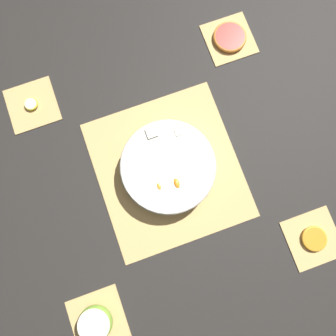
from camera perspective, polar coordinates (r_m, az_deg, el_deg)
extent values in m
plane|color=black|center=(0.91, 0.00, -0.30)|extent=(6.00, 6.00, 0.00)
cube|color=tan|center=(0.91, 0.00, -0.27)|extent=(0.41, 0.39, 0.01)
cube|color=#3D2D19|center=(0.95, -3.31, 8.79)|extent=(0.01, 0.38, 0.00)
cube|color=#3D2D19|center=(0.93, -2.38, 6.28)|extent=(0.01, 0.38, 0.00)
cube|color=#3D2D19|center=(0.92, -1.44, 3.71)|extent=(0.01, 0.38, 0.00)
cube|color=#3D2D19|center=(0.91, -0.48, 1.08)|extent=(0.01, 0.38, 0.00)
cube|color=#3D2D19|center=(0.91, 0.49, -1.60)|extent=(0.01, 0.38, 0.00)
cube|color=#3D2D19|center=(0.90, 1.47, -4.31)|extent=(0.01, 0.38, 0.00)
cube|color=#3D2D19|center=(0.90, 2.47, -7.03)|extent=(0.01, 0.38, 0.00)
cube|color=#3D2D19|center=(0.90, 3.49, -9.76)|extent=(0.01, 0.38, 0.00)
cube|color=tan|center=(1.04, -22.60, 10.11)|extent=(0.14, 0.14, 0.01)
cube|color=#3D2D19|center=(1.05, -23.13, 11.79)|extent=(0.00, 0.14, 0.00)
cube|color=#3D2D19|center=(1.03, -22.64, 10.14)|extent=(0.00, 0.14, 0.00)
cube|color=#3D2D19|center=(1.02, -22.13, 8.44)|extent=(0.00, 0.14, 0.00)
cube|color=tan|center=(0.95, -12.12, -24.39)|extent=(0.14, 0.14, 0.01)
cube|color=#3D2D19|center=(0.95, -12.83, -22.45)|extent=(0.00, 0.14, 0.00)
cube|color=#3D2D19|center=(0.95, -12.15, -24.42)|extent=(0.00, 0.14, 0.00)
cube|color=#3D2D19|center=(0.96, -11.45, -26.37)|extent=(0.00, 0.14, 0.00)
cube|color=tan|center=(1.06, 10.62, 21.26)|extent=(0.14, 0.14, 0.01)
cube|color=#3D2D19|center=(1.08, 9.91, 22.85)|extent=(0.00, 0.14, 0.00)
cube|color=#3D2D19|center=(1.06, 10.63, 21.31)|extent=(0.00, 0.14, 0.00)
cube|color=#3D2D19|center=(1.05, 11.36, 19.71)|extent=(0.00, 0.14, 0.00)
cube|color=tan|center=(0.98, 23.95, -11.16)|extent=(0.14, 0.14, 0.01)
cube|color=#3D2D19|center=(0.98, 23.49, -9.92)|extent=(0.00, 0.14, 0.00)
cube|color=#3D2D19|center=(0.99, 24.51, -12.39)|extent=(0.00, 0.14, 0.00)
cylinder|color=silver|center=(0.88, 0.00, 0.06)|extent=(0.25, 0.25, 0.06)
torus|color=silver|center=(0.85, 0.00, 0.31)|extent=(0.25, 0.25, 0.01)
cylinder|color=beige|center=(0.87, -1.46, 2.28)|extent=(0.03, 0.03, 0.01)
cylinder|color=beige|center=(0.87, -5.61, 3.57)|extent=(0.03, 0.03, 0.01)
cylinder|color=beige|center=(0.90, -4.44, 3.43)|extent=(0.03, 0.03, 0.01)
cylinder|color=beige|center=(0.88, 2.52, 0.26)|extent=(0.03, 0.03, 0.01)
cylinder|color=beige|center=(0.87, -1.81, 0.60)|extent=(0.03, 0.03, 0.01)
cylinder|color=beige|center=(0.88, -5.60, -1.97)|extent=(0.03, 0.03, 0.01)
cylinder|color=beige|center=(0.89, 2.88, 4.51)|extent=(0.02, 0.02, 0.01)
cylinder|color=beige|center=(0.86, -2.13, -6.17)|extent=(0.03, 0.03, 0.01)
cylinder|color=beige|center=(0.86, -2.91, -0.77)|extent=(0.03, 0.03, 0.01)
cube|color=#EFEACC|center=(0.88, -2.52, -4.14)|extent=(0.02, 0.02, 0.02)
cube|color=#EFEACC|center=(0.89, 1.89, -4.43)|extent=(0.02, 0.02, 0.02)
cube|color=#EFEACC|center=(0.90, 5.87, -0.06)|extent=(0.02, 0.02, 0.02)
cube|color=#EFEACC|center=(0.87, 4.23, -4.21)|extent=(0.02, 0.02, 0.02)
cube|color=#EFEACC|center=(0.87, -5.37, -0.59)|extent=(0.02, 0.02, 0.02)
cube|color=#EFEACC|center=(0.88, 1.91, 6.23)|extent=(0.02, 0.02, 0.02)
cube|color=#EFEACC|center=(0.89, 5.20, 2.32)|extent=(0.02, 0.02, 0.02)
cube|color=#EFEACC|center=(0.87, 4.64, -1.66)|extent=(0.03, 0.03, 0.03)
cube|color=#EFEACC|center=(0.88, -4.04, -0.94)|extent=(0.02, 0.02, 0.02)
cube|color=#EFEACC|center=(0.88, -2.83, 6.00)|extent=(0.03, 0.03, 0.03)
cube|color=#EFEACC|center=(0.90, 3.39, 1.87)|extent=(0.03, 0.03, 0.03)
cube|color=#EFEACC|center=(0.87, 1.39, -1.29)|extent=(0.03, 0.03, 0.03)
cube|color=#EFEACC|center=(0.89, -0.62, -0.59)|extent=(0.02, 0.02, 0.02)
cube|color=#EFEACC|center=(0.91, 2.57, 5.62)|extent=(0.02, 0.02, 0.02)
ellipsoid|color=orange|center=(0.85, 1.52, -2.72)|extent=(0.03, 0.02, 0.01)
ellipsoid|color=orange|center=(0.90, -0.44, 4.80)|extent=(0.03, 0.01, 0.01)
ellipsoid|color=orange|center=(0.87, 0.89, 1.38)|extent=(0.03, 0.02, 0.01)
ellipsoid|color=orange|center=(0.90, -2.57, 4.11)|extent=(0.03, 0.02, 0.02)
ellipsoid|color=orange|center=(0.86, 5.98, -0.98)|extent=(0.03, 0.01, 0.01)
ellipsoid|color=orange|center=(0.85, -0.13, -5.54)|extent=(0.03, 0.01, 0.01)
ellipsoid|color=orange|center=(0.85, -1.58, -3.28)|extent=(0.03, 0.02, 0.01)
ellipsoid|color=red|center=(0.87, 0.72, -6.38)|extent=(0.03, 0.02, 0.02)
ellipsoid|color=orange|center=(0.89, -2.72, 1.01)|extent=(0.03, 0.01, 0.01)
ellipsoid|color=#7FAD38|center=(0.93, -12.50, -24.82)|extent=(0.09, 0.09, 0.05)
cylinder|color=#EFEACC|center=(0.91, -12.84, -25.19)|extent=(0.08, 0.08, 0.00)
cylinder|color=orange|center=(0.98, 24.15, -11.17)|extent=(0.06, 0.06, 0.01)
torus|color=#F4A82D|center=(0.98, 24.15, -11.17)|extent=(0.07, 0.07, 0.01)
cylinder|color=beige|center=(1.03, -22.76, 10.24)|extent=(0.03, 0.03, 0.01)
torus|color=yellow|center=(1.03, -22.76, 10.24)|extent=(0.04, 0.04, 0.01)
cylinder|color=red|center=(1.06, 10.71, 21.50)|extent=(0.09, 0.09, 0.01)
torus|color=orange|center=(1.06, 10.71, 21.50)|extent=(0.10, 0.10, 0.01)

